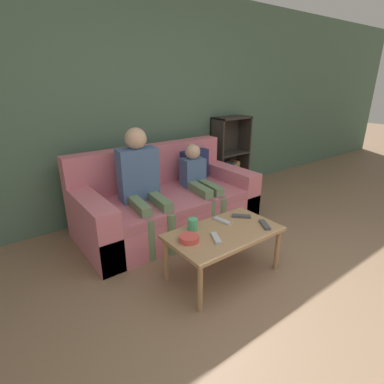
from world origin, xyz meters
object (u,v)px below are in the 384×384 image
couch (167,203)px  tv_remote_3 (265,225)px  tv_remote_2 (241,216)px  snack_bowl (189,239)px  person_child (199,180)px  person_adult (141,178)px  coffee_table (224,236)px  tv_remote_0 (216,238)px  tv_remote_1 (222,221)px  cup_near (193,224)px  bookshelf (227,163)px

couch → tv_remote_3: (0.23, -1.21, 0.15)m
tv_remote_2 → snack_bowl: 0.64m
person_child → person_adult: bearing=-177.8°
couch → coffee_table: size_ratio=2.08×
tv_remote_0 → tv_remote_2: bearing=46.3°
person_adult → tv_remote_1: size_ratio=6.60×
person_child → cup_near: size_ratio=9.10×
person_adult → person_child: bearing=1.5°
tv_remote_0 → snack_bowl: 0.21m
bookshelf → person_child: bearing=-148.3°
bookshelf → tv_remote_3: (-1.17, -1.71, 0.01)m
tv_remote_2 → tv_remote_3: same height
coffee_table → bookshelf: bearing=46.1°
couch → tv_remote_1: size_ratio=11.10×
tv_remote_2 → snack_bowl: (-0.63, -0.06, 0.01)m
tv_remote_0 → person_child: bearing=84.4°
cup_near → snack_bowl: size_ratio=0.65×
couch → coffee_table: bearing=-96.1°
person_adult → tv_remote_3: 1.28m
tv_remote_0 → tv_remote_3: same height
person_adult → tv_remote_1: bearing=-62.4°
coffee_table → person_child: (0.47, 0.93, 0.15)m
tv_remote_0 → tv_remote_2: 0.48m
cup_near → tv_remote_2: bearing=-7.9°
tv_remote_2 → tv_remote_0: bearing=154.6°
coffee_table → person_adult: bearing=103.1°
person_adult → snack_bowl: bearing=-89.7°
person_adult → tv_remote_3: bearing=-56.8°
bookshelf → tv_remote_0: (-1.65, -1.63, 0.01)m
couch → bookshelf: bearing=19.5°
person_adult → tv_remote_2: person_adult is taller
cup_near → tv_remote_0: (0.05, -0.23, -0.04)m
couch → tv_remote_2: couch is taller
cup_near → bookshelf: bearing=39.4°
bookshelf → coffee_table: bearing=-133.9°
cup_near → tv_remote_1: bearing=-7.0°
person_adult → tv_remote_0: (0.09, -1.05, -0.23)m
couch → snack_bowl: size_ratio=12.65×
tv_remote_1 → cup_near: bearing=163.4°
coffee_table → person_adult: (-0.23, 0.98, 0.29)m
person_child → tv_remote_0: 1.16m
bookshelf → tv_remote_0: bookshelf is taller
person_adult → person_child: person_adult is taller
cup_near → tv_remote_0: cup_near is taller
bookshelf → coffee_table: (-1.51, -1.57, -0.05)m
cup_near → tv_remote_3: (0.53, -0.31, -0.04)m
cup_near → tv_remote_1: (0.29, -0.04, -0.04)m
bookshelf → tv_remote_1: 2.01m
coffee_table → person_child: bearing=63.3°
person_adult → person_child: (0.69, -0.06, -0.14)m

